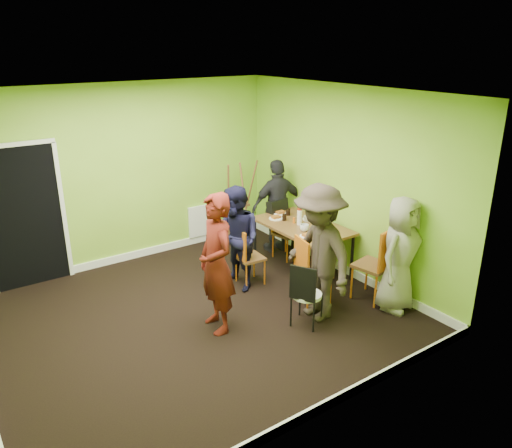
{
  "coord_description": "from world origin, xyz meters",
  "views": [
    {
      "loc": [
        -2.6,
        -5.05,
        3.36
      ],
      "look_at": [
        0.91,
        0.0,
        1.09
      ],
      "focal_mm": 35.0,
      "sensor_mm": 36.0,
      "label": 1
    }
  ],
  "objects": [
    {
      "name": "cup_a",
      "position": [
        1.84,
        0.1,
        0.8
      ],
      "size": [
        0.13,
        0.13,
        0.11
      ],
      "primitive_type": "imported",
      "color": "white",
      "rests_on": "dining_table"
    },
    {
      "name": "plate_far_back",
      "position": [
        2.03,
        0.91,
        0.76
      ],
      "size": [
        0.22,
        0.22,
        0.01
      ],
      "primitive_type": "cylinder",
      "color": "white",
      "rests_on": "dining_table"
    },
    {
      "name": "plate_near_left",
      "position": [
        1.83,
        0.77,
        0.76
      ],
      "size": [
        0.22,
        0.22,
        0.01
      ],
      "primitive_type": "cylinder",
      "color": "white",
      "rests_on": "dining_table"
    },
    {
      "name": "cup_b",
      "position": [
        2.14,
        0.39,
        0.8
      ],
      "size": [
        0.1,
        0.1,
        0.1
      ],
      "primitive_type": "imported",
      "color": "white",
      "rests_on": "dining_table"
    },
    {
      "name": "person_standing",
      "position": [
        0.09,
        -0.36,
        0.87
      ],
      "size": [
        0.48,
        0.67,
        1.74
      ],
      "primitive_type": "imported",
      "rotation": [
        0.0,
        0.0,
        -1.67
      ],
      "color": "#55150E",
      "rests_on": "ground"
    },
    {
      "name": "plate_wall_front",
      "position": [
        2.3,
        0.19,
        0.76
      ],
      "size": [
        0.24,
        0.24,
        0.01
      ],
      "primitive_type": "cylinder",
      "color": "white",
      "rests_on": "dining_table"
    },
    {
      "name": "orange_bottle",
      "position": [
        1.94,
        0.46,
        0.79
      ],
      "size": [
        0.04,
        0.04,
        0.09
      ],
      "primitive_type": "cylinder",
      "color": "orange",
      "rests_on": "dining_table"
    },
    {
      "name": "plate_near_right",
      "position": [
        1.74,
        -0.09,
        0.76
      ],
      "size": [
        0.21,
        0.21,
        0.01
      ],
      "primitive_type": "cylinder",
      "color": "white",
      "rests_on": "dining_table"
    },
    {
      "name": "person_back_end",
      "position": [
        2.17,
        1.17,
        0.78
      ],
      "size": [
        0.97,
        0.53,
        1.57
      ],
      "primitive_type": "imported",
      "rotation": [
        0.0,
        0.0,
        2.97
      ],
      "color": "black",
      "rests_on": "ground"
    },
    {
      "name": "ground",
      "position": [
        0.0,
        0.0,
        0.0
      ],
      "size": [
        5.0,
        5.0,
        0.0
      ],
      "primitive_type": "plane",
      "color": "black",
      "rests_on": "ground"
    },
    {
      "name": "chair_left_far",
      "position": [
        1.03,
        0.42,
        0.49
      ],
      "size": [
        0.39,
        0.38,
        0.87
      ],
      "rotation": [
        0.0,
        0.0,
        -1.64
      ],
      "color": "orange",
      "rests_on": "ground"
    },
    {
      "name": "dining_table",
      "position": [
        2.0,
        0.33,
        0.7
      ],
      "size": [
        0.9,
        1.5,
        0.75
      ],
      "color": "black",
      "rests_on": "ground"
    },
    {
      "name": "plate_far_front",
      "position": [
        2.03,
        -0.24,
        0.76
      ],
      "size": [
        0.26,
        0.26,
        0.01
      ],
      "primitive_type": "cylinder",
      "color": "white",
      "rests_on": "dining_table"
    },
    {
      "name": "thermos",
      "position": [
        1.97,
        0.36,
        0.87
      ],
      "size": [
        0.08,
        0.08,
        0.23
      ],
      "primitive_type": "cylinder",
      "color": "white",
      "rests_on": "dining_table"
    },
    {
      "name": "easel",
      "position": [
        1.78,
        1.7,
        0.74
      ],
      "size": [
        0.6,
        0.56,
        1.5
      ],
      "color": "brown",
      "rests_on": "ground"
    },
    {
      "name": "plate_wall_back",
      "position": [
        2.25,
        0.43,
        0.76
      ],
      "size": [
        0.25,
        0.25,
        0.01
      ],
      "primitive_type": "cylinder",
      "color": "white",
      "rests_on": "dining_table"
    },
    {
      "name": "blue_bottle",
      "position": [
        2.25,
        0.07,
        0.85
      ],
      "size": [
        0.08,
        0.08,
        0.19
      ],
      "primitive_type": "cylinder",
      "color": "#192FC1",
      "rests_on": "dining_table"
    },
    {
      "name": "chair_back_end",
      "position": [
        2.08,
        1.0,
        0.66
      ],
      "size": [
        0.45,
        0.51,
        0.94
      ],
      "rotation": [
        0.0,
        0.0,
        3.32
      ],
      "color": "orange",
      "rests_on": "ground"
    },
    {
      "name": "person_left_near",
      "position": [
        1.27,
        -0.85,
        0.88
      ],
      "size": [
        0.76,
        1.2,
        1.77
      ],
      "primitive_type": "imported",
      "rotation": [
        0.0,
        0.0,
        -1.66
      ],
      "color": "#2E261F",
      "rests_on": "ground"
    },
    {
      "name": "person_front_end",
      "position": [
        2.29,
        -1.28,
        0.77
      ],
      "size": [
        0.84,
        0.64,
        1.55
      ],
      "primitive_type": "imported",
      "rotation": [
        0.0,
        0.0,
        0.21
      ],
      "color": "gray",
      "rests_on": "ground"
    },
    {
      "name": "glass_mid",
      "position": [
        1.89,
        0.63,
        0.8
      ],
      "size": [
        0.07,
        0.07,
        0.1
      ],
      "primitive_type": "cylinder",
      "color": "black",
      "rests_on": "dining_table"
    },
    {
      "name": "chair_bentwood",
      "position": [
        1.0,
        -0.94,
        0.47
      ],
      "size": [
        0.45,
        0.45,
        0.85
      ],
      "rotation": [
        0.0,
        0.0,
        -1.07
      ],
      "color": "black",
      "rests_on": "ground"
    },
    {
      "name": "person_left_far",
      "position": [
        0.88,
        0.41,
        0.75
      ],
      "size": [
        0.63,
        0.77,
        1.5
      ],
      "primitive_type": "imported",
      "rotation": [
        0.0,
        0.0,
        -1.49
      ],
      "color": "black",
      "rests_on": "ground"
    },
    {
      "name": "glass_back",
      "position": [
        2.09,
        0.8,
        0.8
      ],
      "size": [
        0.07,
        0.07,
        0.1
      ],
      "primitive_type": "cylinder",
      "color": "black",
      "rests_on": "dining_table"
    },
    {
      "name": "glass_front",
      "position": [
        2.05,
        -0.17,
        0.8
      ],
      "size": [
        0.06,
        0.06,
        0.1
      ],
      "primitive_type": "cylinder",
      "color": "black",
      "rests_on": "dining_table"
    },
    {
      "name": "chair_left_near",
      "position": [
        1.37,
        -0.56,
        0.54
      ],
      "size": [
        0.48,
        0.47,
        0.97
      ],
      "rotation": [
        0.0,
        0.0,
        -1.79
      ],
      "color": "orange",
      "rests_on": "ground"
    },
    {
      "name": "chair_front_end",
      "position": [
        2.22,
        -1.0,
        0.6
      ],
      "size": [
        0.51,
        0.52,
        1.07
      ],
      "rotation": [
        0.0,
        0.0,
        0.19
      ],
      "color": "orange",
      "rests_on": "ground"
    },
    {
      "name": "room_walls",
      "position": [
        -0.02,
        0.04,
        0.99
      ],
      "size": [
        5.04,
        4.54,
        2.82
      ],
      "color": "#7EAD2C",
      "rests_on": "ground"
    }
  ]
}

